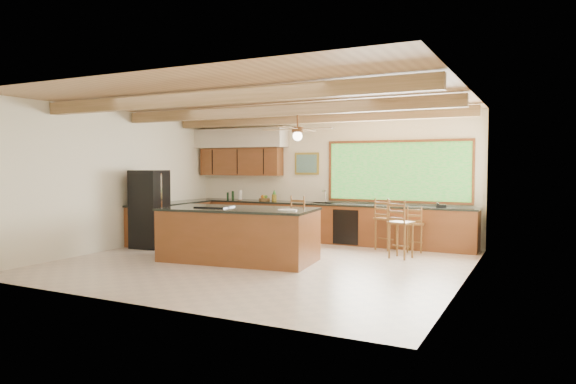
% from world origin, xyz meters
% --- Properties ---
extents(ground, '(7.20, 7.20, 0.00)m').
position_xyz_m(ground, '(0.00, 0.00, 0.00)').
color(ground, beige).
rests_on(ground, ground).
extents(room_shell, '(7.27, 6.54, 3.02)m').
position_xyz_m(room_shell, '(-0.17, 0.65, 2.21)').
color(room_shell, white).
rests_on(room_shell, ground).
extents(counter_run, '(7.12, 3.10, 1.22)m').
position_xyz_m(counter_run, '(-0.82, 2.52, 0.46)').
color(counter_run, brown).
rests_on(counter_run, ground).
extents(island, '(3.02, 1.68, 1.03)m').
position_xyz_m(island, '(-0.47, -0.05, 0.50)').
color(island, brown).
rests_on(island, ground).
extents(refrigerator, '(0.73, 0.71, 1.70)m').
position_xyz_m(refrigerator, '(-3.05, 0.40, 0.85)').
color(refrigerator, black).
rests_on(refrigerator, ground).
extents(bar_stool_a, '(0.49, 0.49, 1.17)m').
position_xyz_m(bar_stool_a, '(0.10, 1.54, 0.69)').
color(bar_stool_a, brown).
rests_on(bar_stool_a, ground).
extents(bar_stool_b, '(0.38, 0.38, 0.98)m').
position_xyz_m(bar_stool_b, '(2.29, 2.40, 0.58)').
color(bar_stool_b, brown).
rests_on(bar_stool_b, ground).
extents(bar_stool_c, '(0.50, 0.50, 1.11)m').
position_xyz_m(bar_stool_c, '(1.67, 2.39, 0.66)').
color(bar_stool_c, brown).
rests_on(bar_stool_c, ground).
extents(bar_stool_d, '(0.50, 0.50, 1.15)m').
position_xyz_m(bar_stool_d, '(2.21, 1.54, 0.68)').
color(bar_stool_d, brown).
rests_on(bar_stool_d, ground).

